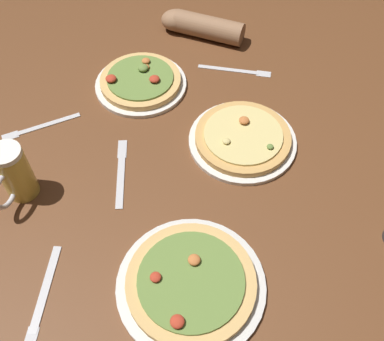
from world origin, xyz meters
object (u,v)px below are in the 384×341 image
object	(u,v)px
knife_spare	(42,299)
pizza_plate_far	(243,138)
pizza_plate_near	(191,283)
beer_mug_dark	(14,174)
knife_right	(121,172)
fork_spare	(236,70)
diner_arm	(199,25)
pizza_plate_side	(141,82)
fork_left	(39,127)

from	to	relation	value
knife_spare	pizza_plate_far	bearing A→B (deg)	48.22
pizza_plate_far	pizza_plate_near	bearing A→B (deg)	-104.46
beer_mug_dark	knife_right	xyz separation A→B (m)	(0.23, 0.08, -0.07)
pizza_plate_far	fork_spare	world-z (taller)	pizza_plate_far
knife_right	diner_arm	size ratio (longest dim) A/B	0.79
pizza_plate_near	pizza_plate_side	bearing A→B (deg)	107.69
pizza_plate_near	knife_right	bearing A→B (deg)	124.74
pizza_plate_near	fork_spare	world-z (taller)	pizza_plate_near
pizza_plate_far	knife_spare	distance (m)	0.63
fork_left	pizza_plate_far	bearing A→B (deg)	-1.32
fork_left	knife_right	bearing A→B (deg)	-28.72
fork_left	knife_spare	world-z (taller)	same
knife_spare	diner_arm	distance (m)	0.97
pizza_plate_far	fork_left	size ratio (longest dim) A/B	1.45
pizza_plate_far	knife_spare	xyz separation A→B (m)	(-0.42, -0.47, -0.01)
knife_right	knife_spare	bearing A→B (deg)	-107.63
pizza_plate_far	knife_right	bearing A→B (deg)	-157.98
pizza_plate_near	beer_mug_dark	size ratio (longest dim) A/B	2.08
diner_arm	knife_right	bearing A→B (deg)	-105.37
beer_mug_dark	diner_arm	size ratio (longest dim) A/B	0.56
pizza_plate_near	pizza_plate_far	size ratio (longest dim) A/B	1.11
pizza_plate_near	diner_arm	xyz separation A→B (m)	(-0.04, 0.88, 0.02)
beer_mug_dark	pizza_plate_near	bearing A→B (deg)	-26.16
pizza_plate_side	beer_mug_dark	size ratio (longest dim) A/B	1.75
pizza_plate_side	fork_spare	bearing A→B (deg)	17.29
knife_right	fork_spare	distance (m)	0.50
pizza_plate_near	fork_left	xyz separation A→B (m)	(-0.45, 0.43, -0.01)
pizza_plate_side	beer_mug_dark	world-z (taller)	beer_mug_dark
knife_spare	knife_right	bearing A→B (deg)	72.37
pizza_plate_near	knife_spare	xyz separation A→B (m)	(-0.31, -0.05, -0.01)
pizza_plate_near	diner_arm	world-z (taller)	diner_arm
knife_right	fork_left	bearing A→B (deg)	151.28
pizza_plate_far	fork_spare	xyz separation A→B (m)	(-0.02, 0.29, -0.01)
beer_mug_dark	fork_spare	bearing A→B (deg)	43.49
pizza_plate_far	knife_right	size ratio (longest dim) A/B	1.32
fork_left	knife_right	xyz separation A→B (m)	(0.25, -0.14, 0.00)
fork_left	fork_spare	size ratio (longest dim) A/B	0.88
knife_spare	fork_spare	bearing A→B (deg)	62.27
fork_spare	knife_spare	size ratio (longest dim) A/B	0.94
pizza_plate_near	knife_right	xyz separation A→B (m)	(-0.20, 0.29, -0.01)
pizza_plate_near	pizza_plate_far	bearing A→B (deg)	75.54
fork_spare	diner_arm	bearing A→B (deg)	126.51
fork_left	fork_spare	distance (m)	0.61
pizza_plate_far	pizza_plate_side	world-z (taller)	pizza_plate_side
pizza_plate_far	beer_mug_dark	bearing A→B (deg)	-159.31
knife_right	fork_spare	bearing A→B (deg)	55.09
pizza_plate_side	knife_spare	bearing A→B (deg)	-99.68
beer_mug_dark	fork_spare	world-z (taller)	beer_mug_dark
pizza_plate_side	knife_right	world-z (taller)	pizza_plate_side
knife_spare	diner_arm	xyz separation A→B (m)	(0.27, 0.93, 0.03)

